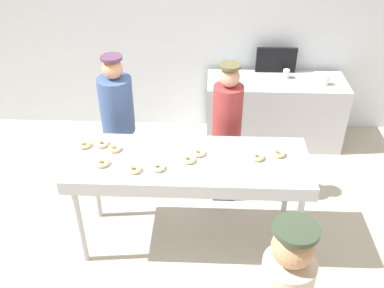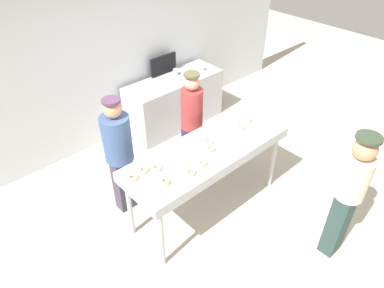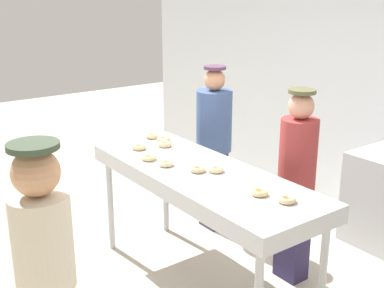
{
  "view_description": "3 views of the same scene",
  "coord_description": "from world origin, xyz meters",
  "px_view_note": "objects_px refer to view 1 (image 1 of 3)",
  "views": [
    {
      "loc": [
        0.16,
        -3.12,
        3.27
      ],
      "look_at": [
        0.03,
        -0.05,
        1.2
      ],
      "focal_mm": 40.66,
      "sensor_mm": 36.0,
      "label": 1
    },
    {
      "loc": [
        -2.38,
        -2.34,
        3.56
      ],
      "look_at": [
        -0.22,
        0.04,
        1.16
      ],
      "focal_mm": 33.01,
      "sensor_mm": 36.0,
      "label": 2
    },
    {
      "loc": [
        2.86,
        -2.2,
        2.35
      ],
      "look_at": [
        -0.19,
        0.05,
        1.16
      ],
      "focal_mm": 46.71,
      "sensor_mm": 36.0,
      "label": 3
    }
  ],
  "objects_px": {
    "plain_donut_6": "(115,148)",
    "menu_display": "(276,60)",
    "fryer_conveyor": "(189,166)",
    "plain_donut_4": "(279,153)",
    "paper_cup_0": "(286,74)",
    "plain_donut_9": "(188,159)",
    "worker_assistant": "(227,130)",
    "plain_donut_7": "(199,153)",
    "worker_baker": "(118,120)",
    "plain_donut_2": "(134,169)",
    "plain_donut_3": "(158,167)",
    "plain_donut_0": "(102,144)",
    "paper_cup_1": "(326,80)",
    "plain_donut_8": "(85,145)",
    "prep_counter": "(274,112)",
    "plain_donut_5": "(102,163)",
    "plain_donut_1": "(258,157)"
  },
  "relations": [
    {
      "from": "menu_display",
      "to": "paper_cup_1",
      "type": "bearing_deg",
      "value": -31.27
    },
    {
      "from": "prep_counter",
      "to": "menu_display",
      "type": "relative_size",
      "value": 3.4
    },
    {
      "from": "plain_donut_4",
      "to": "menu_display",
      "type": "height_order",
      "value": "menu_display"
    },
    {
      "from": "plain_donut_8",
      "to": "worker_assistant",
      "type": "bearing_deg",
      "value": 21.59
    },
    {
      "from": "plain_donut_0",
      "to": "paper_cup_0",
      "type": "xyz_separation_m",
      "value": [
        1.95,
        1.78,
        -0.08
      ]
    },
    {
      "from": "worker_assistant",
      "to": "prep_counter",
      "type": "height_order",
      "value": "worker_assistant"
    },
    {
      "from": "plain_donut_2",
      "to": "plain_donut_3",
      "type": "xyz_separation_m",
      "value": [
        0.2,
        0.04,
        0.0
      ]
    },
    {
      "from": "plain_donut_1",
      "to": "paper_cup_0",
      "type": "bearing_deg",
      "value": 74.65
    },
    {
      "from": "fryer_conveyor",
      "to": "plain_donut_7",
      "type": "height_order",
      "value": "plain_donut_7"
    },
    {
      "from": "plain_donut_6",
      "to": "worker_assistant",
      "type": "distance_m",
      "value": 1.2
    },
    {
      "from": "plain_donut_8",
      "to": "worker_assistant",
      "type": "relative_size",
      "value": 0.08
    },
    {
      "from": "plain_donut_4",
      "to": "menu_display",
      "type": "bearing_deg",
      "value": 83.91
    },
    {
      "from": "plain_donut_4",
      "to": "paper_cup_1",
      "type": "relative_size",
      "value": 1.11
    },
    {
      "from": "plain_donut_7",
      "to": "worker_baker",
      "type": "height_order",
      "value": "worker_baker"
    },
    {
      "from": "fryer_conveyor",
      "to": "paper_cup_1",
      "type": "distance_m",
      "value": 2.39
    },
    {
      "from": "fryer_conveyor",
      "to": "plain_donut_4",
      "type": "relative_size",
      "value": 17.38
    },
    {
      "from": "plain_donut_2",
      "to": "plain_donut_4",
      "type": "relative_size",
      "value": 1.0
    },
    {
      "from": "paper_cup_0",
      "to": "plain_donut_0",
      "type": "bearing_deg",
      "value": -137.66
    },
    {
      "from": "plain_donut_1",
      "to": "plain_donut_6",
      "type": "relative_size",
      "value": 1.0
    },
    {
      "from": "plain_donut_2",
      "to": "menu_display",
      "type": "relative_size",
      "value": 0.24
    },
    {
      "from": "fryer_conveyor",
      "to": "plain_donut_9",
      "type": "relative_size",
      "value": 17.38
    },
    {
      "from": "plain_donut_1",
      "to": "plain_donut_2",
      "type": "height_order",
      "value": "same"
    },
    {
      "from": "plain_donut_6",
      "to": "paper_cup_0",
      "type": "distance_m",
      "value": 2.6
    },
    {
      "from": "plain_donut_8",
      "to": "menu_display",
      "type": "relative_size",
      "value": 0.24
    },
    {
      "from": "plain_donut_3",
      "to": "plain_donut_8",
      "type": "relative_size",
      "value": 1.0
    },
    {
      "from": "plain_donut_0",
      "to": "plain_donut_5",
      "type": "distance_m",
      "value": 0.31
    },
    {
      "from": "plain_donut_2",
      "to": "prep_counter",
      "type": "xyz_separation_m",
      "value": [
        1.48,
        2.06,
        -0.58
      ]
    },
    {
      "from": "plain_donut_3",
      "to": "plain_donut_4",
      "type": "relative_size",
      "value": 1.0
    },
    {
      "from": "plain_donut_3",
      "to": "plain_donut_5",
      "type": "bearing_deg",
      "value": 175.11
    },
    {
      "from": "plain_donut_6",
      "to": "menu_display",
      "type": "relative_size",
      "value": 0.24
    },
    {
      "from": "fryer_conveyor",
      "to": "plain_donut_9",
      "type": "height_order",
      "value": "plain_donut_9"
    },
    {
      "from": "plain_donut_3",
      "to": "paper_cup_0",
      "type": "distance_m",
      "value": 2.54
    },
    {
      "from": "plain_donut_1",
      "to": "worker_assistant",
      "type": "distance_m",
      "value": 0.71
    },
    {
      "from": "plain_donut_5",
      "to": "plain_donut_3",
      "type": "bearing_deg",
      "value": -4.89
    },
    {
      "from": "plain_donut_7",
      "to": "paper_cup_0",
      "type": "bearing_deg",
      "value": 60.81
    },
    {
      "from": "plain_donut_6",
      "to": "plain_donut_1",
      "type": "bearing_deg",
      "value": -3.56
    },
    {
      "from": "paper_cup_0",
      "to": "plain_donut_7",
      "type": "bearing_deg",
      "value": -119.19
    },
    {
      "from": "plain_donut_7",
      "to": "worker_baker",
      "type": "distance_m",
      "value": 1.1
    },
    {
      "from": "plain_donut_9",
      "to": "plain_donut_6",
      "type": "bearing_deg",
      "value": 167.84
    },
    {
      "from": "plain_donut_1",
      "to": "plain_donut_9",
      "type": "xyz_separation_m",
      "value": [
        -0.61,
        -0.07,
        0.0
      ]
    },
    {
      "from": "plain_donut_9",
      "to": "worker_assistant",
      "type": "bearing_deg",
      "value": 63.29
    },
    {
      "from": "fryer_conveyor",
      "to": "plain_donut_4",
      "type": "xyz_separation_m",
      "value": [
        0.8,
        0.09,
        0.1
      ]
    },
    {
      "from": "paper_cup_1",
      "to": "plain_donut_1",
      "type": "bearing_deg",
      "value": -119.28
    },
    {
      "from": "worker_assistant",
      "to": "paper_cup_0",
      "type": "height_order",
      "value": "worker_assistant"
    },
    {
      "from": "plain_donut_3",
      "to": "paper_cup_1",
      "type": "bearing_deg",
      "value": 46.45
    },
    {
      "from": "fryer_conveyor",
      "to": "plain_donut_8",
      "type": "xyz_separation_m",
      "value": [
        -0.97,
        0.16,
        0.1
      ]
    },
    {
      "from": "plain_donut_4",
      "to": "prep_counter",
      "type": "relative_size",
      "value": 0.07
    },
    {
      "from": "plain_donut_2",
      "to": "menu_display",
      "type": "height_order",
      "value": "menu_display"
    },
    {
      "from": "plain_donut_4",
      "to": "plain_donut_7",
      "type": "height_order",
      "value": "same"
    },
    {
      "from": "plain_donut_7",
      "to": "worker_assistant",
      "type": "bearing_deg",
      "value": 65.97
    }
  ]
}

